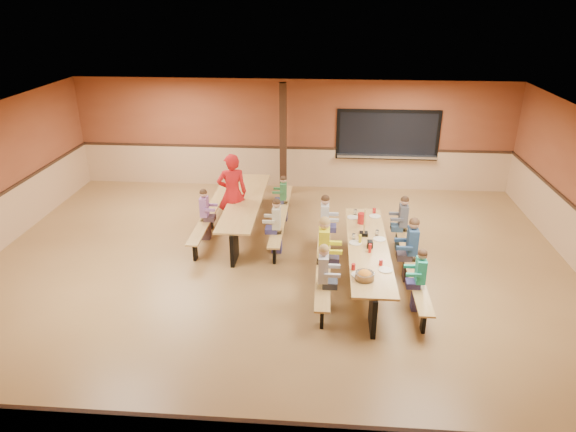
{
  "coord_description": "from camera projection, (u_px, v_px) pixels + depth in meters",
  "views": [
    {
      "loc": [
        0.95,
        -8.82,
        5.1
      ],
      "look_at": [
        0.25,
        0.19,
        1.15
      ],
      "focal_mm": 32.0,
      "sensor_mm": 36.0,
      "label": 1
    }
  ],
  "objects": [
    {
      "name": "cafeteria_table_second",
      "position": [
        246.0,
        208.0,
        11.82
      ],
      "size": [
        1.91,
        3.7,
        0.74
      ],
      "color": "#B78A48",
      "rests_on": "ground"
    },
    {
      "name": "room_envelope",
      "position": [
        274.0,
        241.0,
        9.89
      ],
      "size": [
        12.04,
        10.04,
        3.02
      ],
      "color": "brown",
      "rests_on": "ground"
    },
    {
      "name": "napkin_dispenser",
      "position": [
        370.0,
        244.0,
        9.52
      ],
      "size": [
        0.1,
        0.14,
        0.13
      ],
      "primitive_type": "cube",
      "color": "black",
      "rests_on": "cafeteria_table_main"
    },
    {
      "name": "condiment_ketchup",
      "position": [
        370.0,
        248.0,
        9.33
      ],
      "size": [
        0.06,
        0.06,
        0.17
      ],
      "primitive_type": "cylinder",
      "color": "#B2140F",
      "rests_on": "cafeteria_table_main"
    },
    {
      "name": "standing_woman",
      "position": [
        232.0,
        193.0,
        11.6
      ],
      "size": [
        0.77,
        0.62,
        1.85
      ],
      "primitive_type": "imported",
      "rotation": [
        0.0,
        0.0,
        3.43
      ],
      "color": "red",
      "rests_on": "ground"
    },
    {
      "name": "punch_pitcher",
      "position": [
        361.0,
        218.0,
        10.5
      ],
      "size": [
        0.16,
        0.16,
        0.22
      ],
      "primitive_type": "cylinder",
      "color": "#B11917",
      "rests_on": "cafeteria_table_main"
    },
    {
      "name": "cafeteria_table_main",
      "position": [
        367.0,
        256.0,
        9.68
      ],
      "size": [
        1.91,
        3.7,
        0.74
      ],
      "color": "#B78A48",
      "rests_on": "ground"
    },
    {
      "name": "seated_child_char_right",
      "position": [
        403.0,
        224.0,
        10.86
      ],
      "size": [
        0.37,
        0.3,
        1.2
      ],
      "primitive_type": null,
      "color": "#4A4C55",
      "rests_on": "ground"
    },
    {
      "name": "seated_child_tan_sec",
      "position": [
        277.0,
        226.0,
        10.76
      ],
      "size": [
        0.36,
        0.3,
        1.19
      ],
      "primitive_type": null,
      "color": "beige",
      "rests_on": "ground"
    },
    {
      "name": "structural_post",
      "position": [
        283.0,
        140.0,
        13.6
      ],
      "size": [
        0.18,
        0.18,
        3.0
      ],
      "primitive_type": "cube",
      "color": "black",
      "rests_on": "ground"
    },
    {
      "name": "seated_child_white_left",
      "position": [
        323.0,
        278.0,
        8.78
      ],
      "size": [
        0.38,
        0.31,
        1.23
      ],
      "primitive_type": null,
      "color": "#BABBC1",
      "rests_on": "ground"
    },
    {
      "name": "seated_child_purple_sec",
      "position": [
        205.0,
        215.0,
        11.35
      ],
      "size": [
        0.35,
        0.28,
        1.17
      ],
      "primitive_type": null,
      "color": "#915B99",
      "rests_on": "ground"
    },
    {
      "name": "seated_child_grey_left",
      "position": [
        325.0,
        223.0,
        10.85
      ],
      "size": [
        0.38,
        0.31,
        1.23
      ],
      "primitive_type": null,
      "color": "silver",
      "rests_on": "ground"
    },
    {
      "name": "ground",
      "position": [
        275.0,
        272.0,
        10.17
      ],
      "size": [
        12.0,
        12.0,
        0.0
      ],
      "primitive_type": "plane",
      "color": "brown",
      "rests_on": "ground"
    },
    {
      "name": "seated_child_navy_right",
      "position": [
        411.0,
        250.0,
        9.67
      ],
      "size": [
        0.4,
        0.33,
        1.28
      ],
      "primitive_type": null,
      "color": "navy",
      "rests_on": "ground"
    },
    {
      "name": "table_paddle",
      "position": [
        364.0,
        229.0,
        9.97
      ],
      "size": [
        0.16,
        0.16,
        0.56
      ],
      "color": "black",
      "rests_on": "cafeteria_table_main"
    },
    {
      "name": "chip_bowl",
      "position": [
        365.0,
        275.0,
        8.45
      ],
      "size": [
        0.32,
        0.32,
        0.15
      ],
      "primitive_type": null,
      "color": "orange",
      "rests_on": "cafeteria_table_main"
    },
    {
      "name": "condiment_mustard",
      "position": [
        360.0,
        239.0,
        9.68
      ],
      "size": [
        0.06,
        0.06,
        0.17
      ],
      "primitive_type": "cylinder",
      "color": "yellow",
      "rests_on": "cafeteria_table_main"
    },
    {
      "name": "place_settings",
      "position": [
        368.0,
        243.0,
        9.58
      ],
      "size": [
        0.65,
        3.3,
        0.11
      ],
      "primitive_type": null,
      "color": "beige",
      "rests_on": "cafeteria_table_main"
    },
    {
      "name": "kitchen_pass_through",
      "position": [
        388.0,
        137.0,
        13.92
      ],
      "size": [
        2.78,
        0.28,
        1.38
      ],
      "color": "black",
      "rests_on": "ground"
    },
    {
      "name": "seated_child_green_sec",
      "position": [
        283.0,
        199.0,
        12.3
      ],
      "size": [
        0.32,
        0.26,
        1.11
      ],
      "primitive_type": null,
      "color": "#35743F",
      "rests_on": "ground"
    },
    {
      "name": "seated_adult_yellow",
      "position": [
        324.0,
        251.0,
        9.55
      ],
      "size": [
        0.44,
        0.36,
        1.35
      ],
      "primitive_type": null,
      "color": "yellow",
      "rests_on": "ground"
    },
    {
      "name": "seated_child_teal_right",
      "position": [
        420.0,
        280.0,
        8.77
      ],
      "size": [
        0.34,
        0.28,
        1.15
      ],
      "primitive_type": null,
      "color": "#22AC8B",
      "rests_on": "ground"
    }
  ]
}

